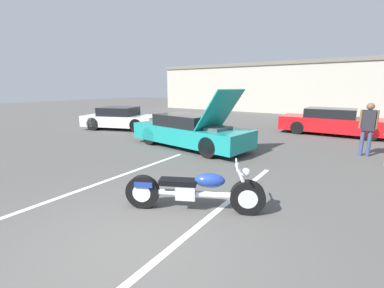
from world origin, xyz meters
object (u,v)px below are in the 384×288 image
(parked_car_left_row, at_px, (121,119))
(parked_car_mid_row, at_px, (333,122))
(motorcycle, at_px, (194,191))
(show_car_hood_open, at_px, (190,131))
(spectator_near_motorcycle, at_px, (368,125))

(parked_car_left_row, relative_size, parked_car_mid_row, 0.91)
(parked_car_left_row, bearing_deg, motorcycle, -53.77)
(show_car_hood_open, relative_size, parked_car_mid_row, 1.04)
(motorcycle, height_order, spectator_near_motorcycle, spectator_near_motorcycle)
(parked_car_mid_row, bearing_deg, parked_car_left_row, -155.44)
(parked_car_left_row, xyz_separation_m, parked_car_mid_row, (9.83, 4.60, 0.03))
(spectator_near_motorcycle, bearing_deg, parked_car_left_row, -176.40)
(parked_car_mid_row, height_order, spectator_near_motorcycle, spectator_near_motorcycle)
(motorcycle, bearing_deg, spectator_near_motorcycle, 41.86)
(motorcycle, distance_m, show_car_hood_open, 5.21)
(motorcycle, bearing_deg, parked_car_mid_row, 56.97)
(motorcycle, xyz_separation_m, spectator_near_motorcycle, (2.59, 6.46, 0.67))
(parked_car_left_row, height_order, spectator_near_motorcycle, spectator_near_motorcycle)
(parked_car_left_row, bearing_deg, spectator_near_motorcycle, -16.39)
(motorcycle, relative_size, spectator_near_motorcycle, 1.35)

